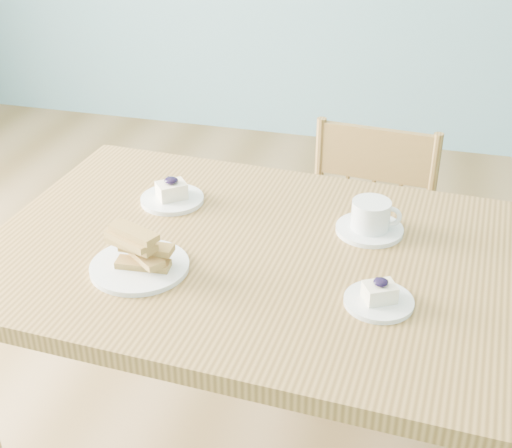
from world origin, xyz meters
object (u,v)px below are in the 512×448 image
Objects in this scene: dining_chair at (359,265)px; biscotti_plate at (139,256)px; coffee_cup at (371,219)px; dining_table at (305,287)px; cheesecake_plate_near at (379,297)px; cheesecake_plate_far at (172,195)px.

biscotti_plate is at bearing -115.93° from dining_chair.
dining_table is at bearing -132.12° from coffee_cup.
dining_chair is 0.87m from biscotti_plate.
cheesecake_plate_near is (0.10, -0.67, 0.36)m from dining_chair.
cheesecake_plate_far is at bearing 173.91° from coffee_cup.
biscotti_plate is at bearing -179.24° from cheesecake_plate_near.
cheesecake_plate_near is 0.88× the size of cheesecake_plate_far.
cheesecake_plate_far is 0.75× the size of biscotti_plate.
dining_table is 0.22m from coffee_cup.
coffee_cup is (0.05, -0.39, 0.38)m from dining_chair.
cheesecake_plate_far reaches higher than cheesecake_plate_near.
biscotti_plate is at bearing -155.26° from dining_table.
dining_table is 0.43m from cheesecake_plate_far.
cheesecake_plate_far is 1.01× the size of coffee_cup.
dining_chair is 0.68m from cheesecake_plate_far.
dining_chair is 3.93× the size of biscotti_plate.
dining_table is 10.71× the size of cheesecake_plate_near.
coffee_cup is (0.50, -0.02, 0.02)m from cheesecake_plate_far.
cheesecake_plate_near is at bearing 0.76° from biscotti_plate.
cheesecake_plate_far is (-0.55, 0.30, 0.00)m from cheesecake_plate_near.
cheesecake_plate_near is (0.17, -0.13, 0.09)m from dining_table.
dining_table is at bearing 21.57° from biscotti_plate.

